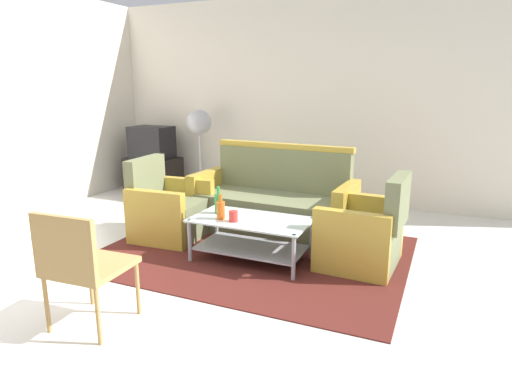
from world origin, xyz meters
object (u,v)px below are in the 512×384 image
wicker_chair (81,261)px  bottle_orange (221,210)px  couch (273,204)px  armchair_right (364,235)px  coffee_table (251,233)px  cup (233,216)px  tv_stand (154,174)px  bottle_green (219,203)px  armchair_left (169,211)px  pedestal_fan (199,127)px  television (152,142)px

wicker_chair → bottle_orange: bearing=76.2°
wicker_chair → couch: bearing=77.5°
armchair_right → coffee_table: size_ratio=0.77×
cup → tv_stand: tv_stand is taller
couch → bottle_orange: couch is taller
coffee_table → couch: bearing=98.1°
bottle_orange → cup: size_ratio=2.35×
bottle_green → cup: (0.25, -0.18, -0.05)m
cup → tv_stand: 3.24m
cup → wicker_chair: 1.48m
bottle_orange → wicker_chair: 1.47m
bottle_orange → cup: 0.15m
armchair_left → coffee_table: size_ratio=0.77×
coffee_table → bottle_green: (-0.36, 0.05, 0.24)m
pedestal_fan → coffee_table: bearing=-49.2°
coffee_table → cup: 0.26m
tv_stand → cup: bearing=-40.7°
armchair_left → television: television is taller
armchair_left → cup: 1.07m
couch → tv_stand: (-2.44, 1.09, -0.06)m
pedestal_fan → wicker_chair: bearing=-71.1°
armchair_right → cup: 1.20m
coffee_table → tv_stand: tv_stand is taller
armchair_right → bottle_orange: 1.33m
television → coffee_table: bearing=142.5°
armchair_right → bottle_orange: armchair_right is taller
armchair_right → pedestal_fan: 3.30m
bottle_orange → cup: bearing=-9.9°
tv_stand → pedestal_fan: size_ratio=0.63×
coffee_table → wicker_chair: 1.66m
couch → armchair_right: (1.11, -0.57, -0.03)m
tv_stand → pedestal_fan: pedestal_fan is taller
tv_stand → armchair_right: bearing=-25.0°
armchair_left → tv_stand: 2.26m
cup → television: bearing=139.3°
couch → pedestal_fan: 2.10m
coffee_table → tv_stand: (-2.57, 1.97, -0.01)m
tv_stand → wicker_chair: wicker_chair is taller
couch → armchair_right: bearing=155.7°
bottle_orange → couch: bearing=82.6°
cup → couch: bearing=90.7°
armchair_right → pedestal_fan: (-2.73, 1.71, 0.73)m
armchair_left → bottle_orange: 0.94m
armchair_right → cup: size_ratio=8.50×
coffee_table → television: 3.28m
coffee_table → armchair_left: bearing=166.7°
coffee_table → pedestal_fan: size_ratio=0.87×
couch → bottle_orange: bearing=85.3°
armchair_left → pedestal_fan: pedestal_fan is taller
bottle_orange → tv_stand: (-2.31, 2.09, -0.24)m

